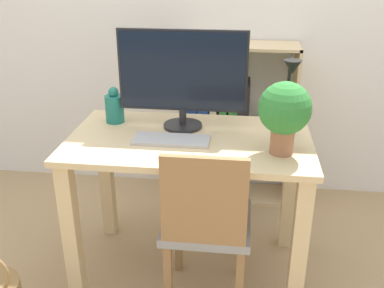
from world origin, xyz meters
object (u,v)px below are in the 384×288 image
Objects in this scene: keyboard at (171,140)px; bookshelf at (220,119)px; vase at (114,107)px; potted_plant at (285,111)px; desk_lamp at (289,90)px; chair at (206,222)px; monitor at (182,74)px.

bookshelf is (0.18, 0.88, -0.21)m from keyboard.
keyboard is 1.91× the size of vase.
desk_lamp is at bearing 80.57° from potted_plant.
desk_lamp is (0.86, -0.10, 0.15)m from vase.
potted_plant reaches higher than keyboard.
vase is (-0.33, 0.22, 0.07)m from keyboard.
chair reaches higher than keyboard.
bookshelf reaches higher than keyboard.
keyboard is at bearing 172.48° from potted_plant.
bookshelf is (-0.35, 0.76, -0.43)m from desk_lamp.
potted_plant is (-0.03, -0.18, -0.04)m from desk_lamp.
chair is (0.16, -0.38, -0.57)m from monitor.
chair is 0.80× the size of bookshelf.
desk_lamp reaches higher than potted_plant.
monitor reaches higher than vase.
keyboard is at bearing -167.35° from desk_lamp.
bookshelf is at bearing 108.90° from potted_plant.
chair is at bearing -89.57° from bookshelf.
monitor is at bearing -102.18° from bookshelf.
desk_lamp is 0.94m from bookshelf.
potted_plant reaches higher than vase.
monitor is 0.85m from bookshelf.
bookshelf is at bearing 77.82° from monitor.
vase is 0.76m from chair.
monitor is 0.41m from vase.
keyboard is 0.93× the size of desk_lamp.
monitor is at bearing 171.84° from desk_lamp.
vase reaches higher than keyboard.
vase is at bearing 146.10° from keyboard.
monitor reaches higher than chair.
potted_plant is at bearing 29.48° from chair.
desk_lamp is at bearing 12.65° from keyboard.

